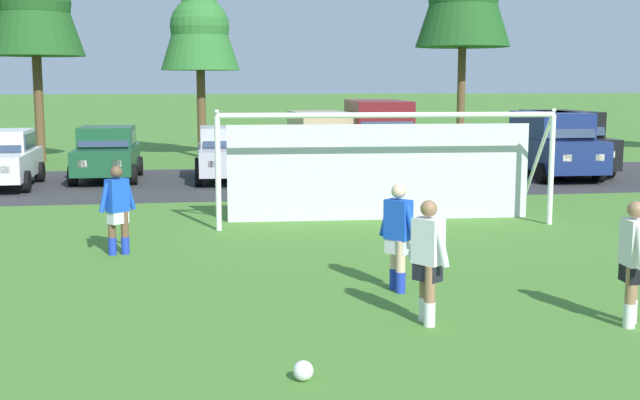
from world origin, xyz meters
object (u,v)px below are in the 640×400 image
Objects in this scene: player_striker_near at (118,210)px; parked_car_slot_center_left at (227,153)px; parked_car_slot_far_left at (1,158)px; soccer_goal at (382,165)px; parked_car_slot_center at (322,144)px; parked_car_slot_center_right at (378,136)px; player_winger_left at (398,238)px; parked_car_slot_far_right at (562,142)px; parked_car_slot_right at (552,144)px; parked_car_slot_left at (107,153)px; player_winger_right at (633,264)px; soccer_ball at (303,371)px; player_defender_far at (428,262)px.

parked_car_slot_center_left is (2.45, 11.14, 0.05)m from player_striker_near.
soccer_goal is at bearing -37.57° from parked_car_slot_far_left.
parked_car_slot_center_right is at bearing 6.99° from parked_car_slot_center.
player_winger_left is 0.33× the size of parked_car_slot_center_right.
parked_car_slot_far_right is at bearing 39.23° from player_striker_near.
player_winger_left is 16.30m from parked_car_slot_right.
soccer_goal is 11.39m from parked_car_slot_left.
parked_car_slot_center is at bearing 89.86° from soccer_goal.
player_winger_right is 0.35× the size of parked_car_slot_right.
player_winger_right is 19.31m from parked_car_slot_left.
parked_car_slot_center_left is 0.89× the size of parked_car_slot_center.
parked_car_slot_far_right is at bearing 45.75° from soccer_goal.
parked_car_slot_left is 3.86m from parked_car_slot_center_left.
soccer_ball is 0.13× the size of player_winger_right.
player_striker_near is 11.27m from parked_car_slot_far_left.
parked_car_slot_center_left is at bearing -10.49° from parked_car_slot_left.
player_defender_far is 18.98m from parked_car_slot_far_right.
player_striker_near is 0.39× the size of parked_car_slot_center_left.
parked_car_slot_center_right reaches higher than parked_car_slot_far_right.
parked_car_slot_left is at bearing 108.66° from player_defender_far.
soccer_goal reaches higher than player_defender_far.
soccer_goal reaches higher than player_striker_near.
player_winger_right is 19.57m from parked_car_slot_far_left.
parked_car_slot_left is 0.85× the size of parked_car_slot_center_right.
player_winger_left is at bearing -82.33° from parked_car_slot_center_left.
player_winger_right is 17.34m from parked_car_slot_center.
soccer_goal is 10.68m from parked_car_slot_right.
soccer_goal reaches higher than parked_car_slot_center_left.
player_winger_left is at bearing -122.78° from parked_car_slot_far_right.
parked_car_slot_center is (1.24, 16.80, 0.29)m from player_defender_far.
parked_car_slot_center_right reaches higher than player_striker_near.
player_winger_right is (4.48, 1.34, 0.71)m from soccer_ball.
player_defender_far is at bearing -94.21° from parked_car_slot_center.
parked_car_slot_far_left is at bearing 179.94° from parked_car_slot_right.
parked_car_slot_far_left reaches higher than player_winger_left.
player_winger_right is at bearing -85.51° from parked_car_slot_center.
parked_car_slot_center is at bearing 10.11° from parked_car_slot_center_left.
player_winger_left is 1.00× the size of player_winger_right.
player_winger_right is 18.27m from parked_car_slot_far_right.
player_winger_right is at bearing 16.66° from soccer_ball.
parked_car_slot_center_left is at bearing 110.66° from soccer_goal.
parked_car_slot_center_left is at bearing -171.08° from parked_car_slot_center_right.
soccer_ball is at bearing -118.41° from player_winger_left.
soccer_ball is at bearing -163.34° from player_winger_right.
parked_car_slot_far_left is at bearing 111.36° from soccer_ball.
parked_car_slot_center_left is (-3.14, 8.32, -0.42)m from soccer_goal.
player_winger_left is (-1.18, -6.20, -0.47)m from soccer_goal.
parked_car_slot_center is 0.95× the size of parked_car_slot_center_right.
parked_car_slot_center is at bearing 177.42° from parked_car_slot_far_right.
parked_car_slot_left reaches higher than player_winger_right.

